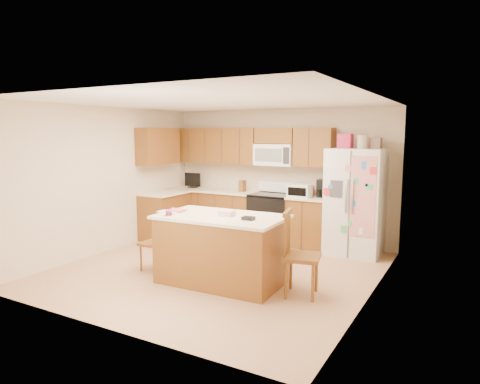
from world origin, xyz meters
The scene contains 9 objects.
ground centered at (0.00, 0.00, 0.00)m, with size 4.50×4.50×0.00m, color tan.
room_shell centered at (0.00, 0.00, 1.44)m, with size 4.60×4.60×2.52m.
cabinetry centered at (-0.98, 1.79, 0.91)m, with size 3.36×1.56×2.15m.
stove centered at (0.00, 1.94, 0.47)m, with size 0.76×0.65×1.13m.
refrigerator centered at (1.57, 1.87, 0.92)m, with size 0.90×0.79×2.04m.
island centered at (0.34, -0.45, 0.48)m, with size 1.80×1.06×1.03m.
windsor_chair_left centered at (-0.81, -0.47, 0.42)m, with size 0.37×0.39×0.89m.
windsor_chair_back centered at (0.24, 0.31, 0.42)m, with size 0.45×0.44×0.88m.
windsor_chair_right centered at (1.45, -0.37, 0.52)m, with size 0.54×0.56×1.09m.
Camera 1 is at (3.34, -5.31, 2.05)m, focal length 32.00 mm.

